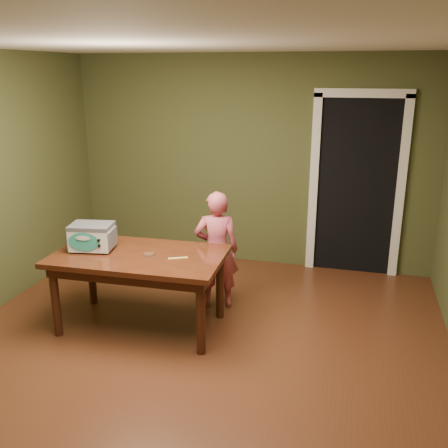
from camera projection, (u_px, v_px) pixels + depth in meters
floor at (186, 362)px, 4.28m from camera, size 5.00×5.00×0.00m
room_shell at (181, 166)px, 3.77m from camera, size 4.52×5.02×2.61m
doorway at (356, 183)px, 6.21m from camera, size 1.10×0.66×2.25m
dining_table at (139, 264)px, 4.71m from camera, size 1.63×0.95×0.75m
toy_oven at (92, 236)px, 4.74m from camera, size 0.45×0.34×0.26m
baking_pan at (149, 254)px, 4.63m from camera, size 0.10×0.10×0.02m
spatula at (178, 258)px, 4.56m from camera, size 0.17×0.10×0.01m
child at (217, 250)px, 5.13m from camera, size 0.52×0.41×1.25m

